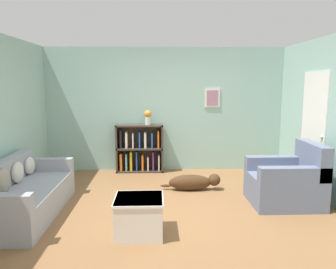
% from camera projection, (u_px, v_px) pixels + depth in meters
% --- Properties ---
extents(ground_plane, '(14.00, 14.00, 0.00)m').
position_uv_depth(ground_plane, '(169.00, 207.00, 4.97)').
color(ground_plane, brown).
extents(wall_back, '(5.60, 0.13, 2.60)m').
position_uv_depth(wall_back, '(165.00, 110.00, 6.99)').
color(wall_back, '#93BCB2').
rests_on(wall_back, ground_plane).
extents(couch, '(0.83, 1.95, 0.78)m').
position_uv_depth(couch, '(23.00, 195.00, 4.61)').
color(couch, '#9399A3').
rests_on(couch, ground_plane).
extents(bookshelf, '(0.99, 0.29, 1.01)m').
position_uv_depth(bookshelf, '(139.00, 149.00, 6.91)').
color(bookshelf, '#42382D').
rests_on(bookshelf, ground_plane).
extents(recliner_chair, '(1.02, 0.88, 0.96)m').
position_uv_depth(recliner_chair, '(288.00, 182.00, 5.05)').
color(recliner_chair, slate).
rests_on(recliner_chair, ground_plane).
extents(coffee_table, '(0.60, 0.57, 0.47)m').
position_uv_depth(coffee_table, '(139.00, 215.00, 4.03)').
color(coffee_table, silver).
rests_on(coffee_table, ground_plane).
extents(dog, '(1.05, 0.25, 0.29)m').
position_uv_depth(dog, '(194.00, 182.00, 5.73)').
color(dog, '#472D19').
rests_on(dog, ground_plane).
extents(vase, '(0.15, 0.15, 0.30)m').
position_uv_depth(vase, '(148.00, 116.00, 6.79)').
color(vase, silver).
rests_on(vase, bookshelf).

